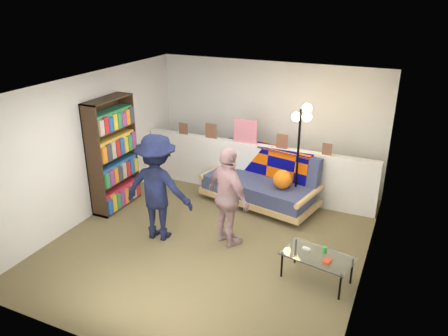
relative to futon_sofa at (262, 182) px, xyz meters
name	(u,v)px	position (x,y,z in m)	size (l,w,h in m)	color
ground	(213,239)	(-0.26, -1.48, -0.41)	(5.00, 5.00, 0.00)	brown
room_shell	(226,128)	(-0.26, -1.01, 1.26)	(4.60, 5.05, 2.45)	silver
half_wall_ledge	(255,169)	(-0.26, 0.32, 0.09)	(4.45, 0.15, 1.00)	silver
ledge_decor	(244,134)	(-0.49, 0.30, 0.77)	(2.97, 0.02, 0.45)	brown
futon_sofa	(262,182)	(0.00, 0.00, 0.00)	(2.20, 1.35, 0.88)	tan
bookshelf	(113,158)	(-2.34, -1.16, 0.50)	(0.33, 0.98, 1.96)	black
coffee_table	(318,257)	(1.45, -1.85, -0.05)	(0.99, 0.67, 0.47)	black
floor_lamp	(301,138)	(0.66, -0.04, 0.95)	(0.37, 0.36, 1.92)	black
person_left	(158,188)	(-1.06, -1.75, 0.43)	(1.09, 0.62, 1.68)	black
person_right	(228,198)	(-0.01, -1.48, 0.36)	(0.90, 0.38, 1.54)	pink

